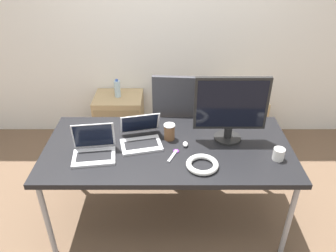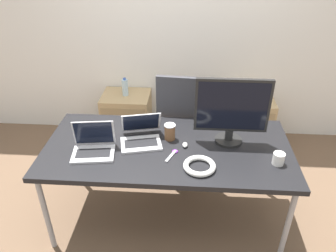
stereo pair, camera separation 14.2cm
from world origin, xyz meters
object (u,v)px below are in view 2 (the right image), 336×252
monitor (232,110)px  coffee_cup_brown (170,132)px  mouse (185,145)px  coffee_cup_white (279,159)px  water_bottle (125,87)px  laptop_right (94,147)px  cabinet_right (247,121)px  laptop_left (141,136)px  cable_coil (199,166)px  cabinet_left (127,117)px  office_chair (182,133)px

monitor → coffee_cup_brown: monitor is taller
monitor → mouse: size_ratio=9.17×
coffee_cup_white → monitor: bearing=140.8°
water_bottle → laptop_right: 1.31m
cabinet_right → laptop_left: 1.60m
monitor → cable_coil: monitor is taller
monitor → coffee_cup_brown: 0.50m
laptop_left → monitor: (0.67, 0.04, 0.23)m
monitor → cabinet_left: bearing=132.8°
coffee_cup_white → laptop_left: bearing=167.7°
laptop_right → coffee_cup_brown: bearing=21.4°
cabinet_left → laptop_left: bearing=-73.3°
mouse → cabinet_left: bearing=119.7°
office_chair → cabinet_left: office_chair is taller
mouse → cable_coil: 0.27m
mouse → cable_coil: cable_coil is taller
cabinet_left → coffee_cup_white: 1.96m
monitor → coffee_cup_brown: bearing=179.7°
cabinet_right → water_bottle: bearing=179.9°
coffee_cup_white → cable_coil: 0.55m
office_chair → laptop_right: (-0.63, -0.82, 0.38)m
cabinet_left → coffee_cup_white: size_ratio=6.40×
water_bottle → laptop_right: size_ratio=0.62×
office_chair → coffee_cup_white: size_ratio=12.28×
cabinet_left → cable_coil: 1.71m
cabinet_right → monitor: bearing=-107.5°
laptop_right → coffee_cup_white: 1.32m
cabinet_right → coffee_cup_brown: bearing=-126.1°
laptop_left → cable_coil: (0.44, -0.30, -0.03)m
monitor → cabinet_right: bearing=72.5°
cabinet_left → coffee_cup_brown: (0.56, -1.09, 0.52)m
cabinet_right → coffee_cup_white: bearing=-91.0°
cabinet_right → mouse: bearing=-119.5°
coffee_cup_brown → cabinet_right: bearing=53.9°
office_chair → laptop_right: 1.10m
office_chair → laptop_right: bearing=-127.6°
cabinet_right → mouse: mouse is taller
cabinet_left → monitor: monitor is taller
laptop_left → cable_coil: bearing=-34.4°
laptop_right → mouse: laptop_right is taller
cabinet_right → laptop_left: size_ratio=1.57×
mouse → laptop_right: bearing=-170.4°
water_bottle → laptop_left: bearing=-73.4°
cabinet_right → coffee_cup_white: (-0.02, -1.35, 0.49)m
cabinet_left → coffee_cup_white: bearing=-45.5°
water_bottle → monitor: 1.53m
monitor → cable_coil: size_ratio=2.42×
cabinet_right → cable_coil: 1.62m
laptop_left → coffee_cup_white: 1.01m
cabinet_right → coffee_cup_white: 1.44m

